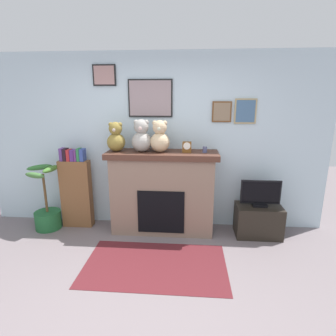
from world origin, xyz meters
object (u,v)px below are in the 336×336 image
fireplace (163,192)px  candle_jar (205,150)px  potted_plant (47,211)px  television (260,194)px  tv_stand (258,221)px  teddy_bear_brown (116,138)px  teddy_bear_tan (142,137)px  mantel_clock (187,147)px  teddy_bear_grey (160,138)px  bookshelf (76,190)px

fireplace → candle_jar: size_ratio=19.16×
potted_plant → television: (3.16, 0.03, 0.36)m
tv_stand → teddy_bear_brown: 2.37m
tv_stand → teddy_bear_tan: teddy_bear_tan is taller
mantel_clock → tv_stand: bearing=-2.1°
television → teddy_bear_tan: (-1.69, 0.04, 0.78)m
mantel_clock → teddy_bear_grey: size_ratio=0.34×
tv_stand → teddy_bear_brown: (-2.06, 0.04, 1.17)m
fireplace → bookshelf: size_ratio=1.28×
potted_plant → mantel_clock: (2.11, 0.07, 1.01)m
fireplace → teddy_bear_brown: (-0.66, -0.02, 0.79)m
potted_plant → television: 3.18m
candle_jar → bookshelf: bearing=178.2°
potted_plant → teddy_bear_brown: bearing=3.8°
potted_plant → candle_jar: candle_jar is taller
teddy_bear_tan → mantel_clock: bearing=-0.1°
television → mantel_clock: size_ratio=3.73×
fireplace → candle_jar: bearing=-1.7°
television → teddy_bear_brown: bearing=178.9°
fireplace → bookshelf: (-1.34, 0.04, -0.03)m
bookshelf → potted_plant: bearing=-162.6°
candle_jar → teddy_bear_grey: bearing=-179.9°
fireplace → tv_stand: 1.45m
fireplace → teddy_bear_grey: 0.80m
fireplace → teddy_bear_brown: teddy_bear_brown is taller
fireplace → potted_plant: fireplace is taller
bookshelf → teddy_bear_tan: (1.05, -0.06, 0.84)m
bookshelf → candle_jar: bearing=-1.8°
candle_jar → teddy_bear_tan: teddy_bear_tan is taller
teddy_bear_grey → potted_plant: bearing=-177.6°
television → teddy_bear_tan: teddy_bear_tan is taller
fireplace → television: (1.40, -0.06, 0.02)m
bookshelf → teddy_bear_tan: bearing=-3.3°
fireplace → television: size_ratio=2.85×
potted_plant → mantel_clock: mantel_clock is taller
candle_jar → teddy_bear_brown: teddy_bear_brown is taller
potted_plant → teddy_bear_grey: bearing=2.4°
television → teddy_bear_grey: bearing=178.4°
tv_stand → teddy_bear_grey: size_ratio=1.44×
fireplace → bookshelf: 1.34m
bookshelf → teddy_bear_grey: bearing=-2.7°
television → bookshelf: bearing=177.9°
tv_stand → candle_jar: (-0.80, 0.04, 1.03)m
bookshelf → television: (2.74, -0.10, 0.06)m
potted_plant → candle_jar: bearing=1.8°
potted_plant → tv_stand: 3.16m
tv_stand → bookshelf: bearing=177.9°
potted_plant → teddy_bear_brown: size_ratio=2.38×
bookshelf → potted_plant: 0.54m
tv_stand → mantel_clock: mantel_clock is taller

